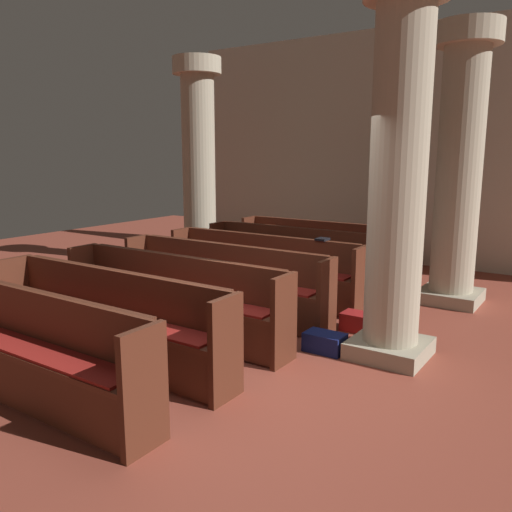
# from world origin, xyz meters

# --- Properties ---
(ground_plane) EXTENTS (19.20, 19.20, 0.00)m
(ground_plane) POSITION_xyz_m (0.00, 0.00, 0.00)
(ground_plane) COLOR brown
(back_wall) EXTENTS (10.00, 0.16, 4.50)m
(back_wall) POSITION_xyz_m (0.00, 6.08, 2.25)
(back_wall) COLOR beige
(back_wall) RESTS_ON ground
(pew_row_0) EXTENTS (3.17, 0.47, 0.94)m
(pew_row_0) POSITION_xyz_m (-1.02, 4.16, 0.51)
(pew_row_0) COLOR #562819
(pew_row_0) RESTS_ON ground
(pew_row_1) EXTENTS (3.17, 0.46, 0.94)m
(pew_row_1) POSITION_xyz_m (-1.02, 3.19, 0.51)
(pew_row_1) COLOR #562819
(pew_row_1) RESTS_ON ground
(pew_row_2) EXTENTS (3.17, 0.46, 0.94)m
(pew_row_2) POSITION_xyz_m (-1.02, 2.21, 0.51)
(pew_row_2) COLOR #562819
(pew_row_2) RESTS_ON ground
(pew_row_3) EXTENTS (3.17, 0.47, 0.94)m
(pew_row_3) POSITION_xyz_m (-1.02, 1.24, 0.51)
(pew_row_3) COLOR #562819
(pew_row_3) RESTS_ON ground
(pew_row_4) EXTENTS (3.17, 0.46, 0.94)m
(pew_row_4) POSITION_xyz_m (-1.02, 0.27, 0.51)
(pew_row_4) COLOR #562819
(pew_row_4) RESTS_ON ground
(pew_row_5) EXTENTS (3.17, 0.46, 0.94)m
(pew_row_5) POSITION_xyz_m (-1.02, -0.71, 0.51)
(pew_row_5) COLOR #562819
(pew_row_5) RESTS_ON ground
(pew_row_6) EXTENTS (3.17, 0.47, 0.94)m
(pew_row_6) POSITION_xyz_m (-1.02, -1.68, 0.51)
(pew_row_6) COLOR #562819
(pew_row_6) RESTS_ON ground
(pillar_aisle_side) EXTENTS (0.89, 0.89, 3.86)m
(pillar_aisle_side) POSITION_xyz_m (1.36, 3.61, 2.00)
(pillar_aisle_side) COLOR #9F967E
(pillar_aisle_side) RESTS_ON ground
(pillar_far_side) EXTENTS (0.89, 0.89, 3.86)m
(pillar_far_side) POSITION_xyz_m (-3.35, 3.60, 2.00)
(pillar_far_side) COLOR #9F967E
(pillar_far_side) RESTS_ON ground
(pillar_aisle_rear) EXTENTS (0.83, 0.83, 3.86)m
(pillar_aisle_rear) POSITION_xyz_m (1.36, 1.07, 2.00)
(pillar_aisle_rear) COLOR #9F967E
(pillar_aisle_rear) RESTS_ON ground
(lectern) EXTENTS (0.48, 0.45, 1.08)m
(lectern) POSITION_xyz_m (-0.23, 5.31, 0.45)
(lectern) COLOR brown
(lectern) RESTS_ON ground
(hymn_book) EXTENTS (0.15, 0.19, 0.03)m
(hymn_book) POSITION_xyz_m (-0.13, 2.41, 0.96)
(hymn_book) COLOR black
(hymn_book) RESTS_ON pew_row_2
(kneeler_box_red) EXTENTS (0.40, 0.28, 0.22)m
(kneeler_box_red) POSITION_xyz_m (0.76, 1.68, 0.11)
(kneeler_box_red) COLOR maroon
(kneeler_box_red) RESTS_ON ground
(kneeler_box_navy) EXTENTS (0.43, 0.27, 0.21)m
(kneeler_box_navy) POSITION_xyz_m (0.73, 0.81, 0.10)
(kneeler_box_navy) COLOR navy
(kneeler_box_navy) RESTS_ON ground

